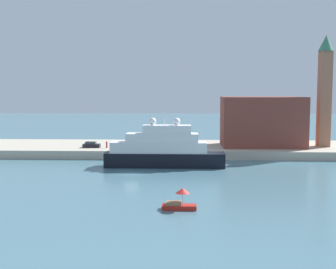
% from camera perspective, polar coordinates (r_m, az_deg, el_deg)
% --- Properties ---
extents(ground, '(400.00, 400.00, 0.00)m').
position_cam_1_polar(ground, '(79.34, -4.67, -4.98)').
color(ground, slate).
extents(quay_dock, '(110.00, 21.93, 1.80)m').
position_cam_1_polar(quay_dock, '(105.69, -2.91, -1.80)').
color(quay_dock, '#B7AD99').
rests_on(quay_dock, ground).
extents(large_yacht, '(22.65, 4.34, 11.45)m').
position_cam_1_polar(large_yacht, '(86.00, -0.65, -1.97)').
color(large_yacht, black).
rests_on(large_yacht, ground).
extents(small_motorboat, '(4.25, 1.76, 2.66)m').
position_cam_1_polar(small_motorboat, '(56.14, 1.44, -8.44)').
color(small_motorboat, '#B22319').
rests_on(small_motorboat, ground).
extents(harbor_building, '(18.24, 11.28, 11.18)m').
position_cam_1_polar(harbor_building, '(104.87, 11.76, 1.60)').
color(harbor_building, brown).
rests_on(harbor_building, quay_dock).
extents(bell_tower, '(3.37, 3.37, 24.84)m').
position_cam_1_polar(bell_tower, '(107.73, 19.08, 5.65)').
color(bell_tower, '#9E664C').
rests_on(bell_tower, quay_dock).
extents(parked_car, '(3.82, 1.69, 1.30)m').
position_cam_1_polar(parked_car, '(102.18, -9.59, -1.30)').
color(parked_car, black).
rests_on(parked_car, quay_dock).
extents(person_figure, '(0.36, 0.36, 1.60)m').
position_cam_1_polar(person_figure, '(100.89, -7.71, -1.26)').
color(person_figure, maroon).
rests_on(person_figure, quay_dock).
extents(mooring_bollard, '(0.40, 0.40, 0.69)m').
position_cam_1_polar(mooring_bollard, '(95.97, -3.87, -1.82)').
color(mooring_bollard, black).
rests_on(mooring_bollard, quay_dock).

